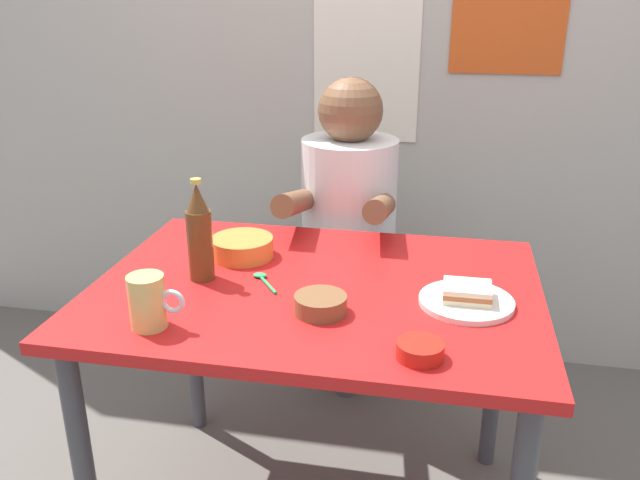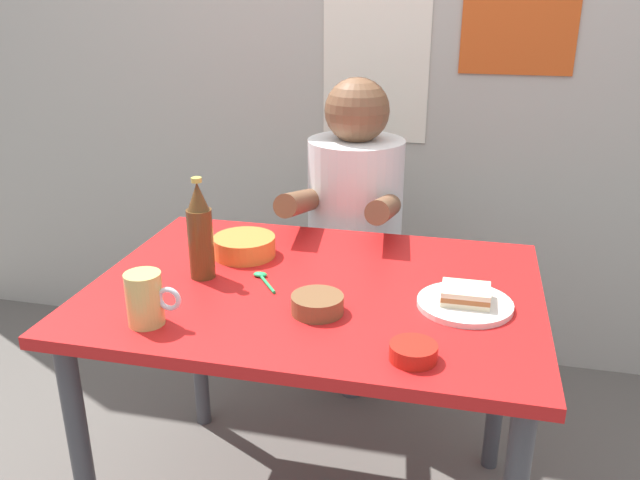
# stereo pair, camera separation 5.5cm
# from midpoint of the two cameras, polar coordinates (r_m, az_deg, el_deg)

# --- Properties ---
(wall_back) EXTENTS (4.40, 0.09, 2.60)m
(wall_back) POSITION_cam_midpoint_polar(r_m,az_deg,el_deg) (2.50, 6.23, 18.18)
(wall_back) COLOR #ADA89E
(wall_back) RESTS_ON ground
(dining_table) EXTENTS (1.10, 0.80, 0.74)m
(dining_table) POSITION_cam_midpoint_polar(r_m,az_deg,el_deg) (1.66, 0.56, -6.86)
(dining_table) COLOR red
(dining_table) RESTS_ON ground
(stool) EXTENTS (0.34, 0.34, 0.45)m
(stool) POSITION_cam_midpoint_polar(r_m,az_deg,el_deg) (2.35, 3.60, -6.19)
(stool) COLOR #4C4C51
(stool) RESTS_ON ground
(person_seated) EXTENTS (0.33, 0.56, 0.72)m
(person_seated) POSITION_cam_midpoint_polar(r_m,az_deg,el_deg) (2.18, 3.80, 3.46)
(person_seated) COLOR white
(person_seated) RESTS_ON stool
(plate_orange) EXTENTS (0.22, 0.22, 0.01)m
(plate_orange) POSITION_cam_midpoint_polar(r_m,az_deg,el_deg) (1.55, 13.62, -5.50)
(plate_orange) COLOR silver
(plate_orange) RESTS_ON dining_table
(sandwich) EXTENTS (0.11, 0.09, 0.04)m
(sandwich) POSITION_cam_midpoint_polar(r_m,az_deg,el_deg) (1.54, 13.70, -4.67)
(sandwich) COLOR beige
(sandwich) RESTS_ON plate_orange
(beer_mug) EXTENTS (0.13, 0.08, 0.12)m
(beer_mug) POSITION_cam_midpoint_polar(r_m,az_deg,el_deg) (1.45, -14.03, -5.05)
(beer_mug) COLOR #D1BC66
(beer_mug) RESTS_ON dining_table
(beer_bottle) EXTENTS (0.06, 0.06, 0.26)m
(beer_bottle) POSITION_cam_midpoint_polar(r_m,az_deg,el_deg) (1.64, -9.55, 0.60)
(beer_bottle) COLOR #593819
(beer_bottle) RESTS_ON dining_table
(condiment_bowl_brown) EXTENTS (0.12, 0.12, 0.04)m
(condiment_bowl_brown) POSITION_cam_midpoint_polar(r_m,az_deg,el_deg) (1.47, 0.84, -5.59)
(condiment_bowl_brown) COLOR brown
(condiment_bowl_brown) RESTS_ON dining_table
(soup_bowl_orange) EXTENTS (0.17, 0.17, 0.05)m
(soup_bowl_orange) POSITION_cam_midpoint_polar(r_m,az_deg,el_deg) (1.79, -5.79, -0.47)
(soup_bowl_orange) COLOR orange
(soup_bowl_orange) RESTS_ON dining_table
(sambal_bowl_red) EXTENTS (0.10, 0.10, 0.03)m
(sambal_bowl_red) POSITION_cam_midpoint_polar(r_m,az_deg,el_deg) (1.31, 9.42, -9.64)
(sambal_bowl_red) COLOR #B21E14
(sambal_bowl_red) RESTS_ON dining_table
(spoon) EXTENTS (0.09, 0.10, 0.01)m
(spoon) POSITION_cam_midpoint_polar(r_m,az_deg,el_deg) (1.64, -4.08, -3.37)
(spoon) COLOR #26A559
(spoon) RESTS_ON dining_table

